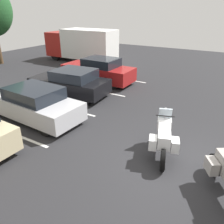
# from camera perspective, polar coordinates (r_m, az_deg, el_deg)

# --- Properties ---
(ground) EXTENTS (44.00, 44.00, 0.10)m
(ground) POSITION_cam_1_polar(r_m,az_deg,el_deg) (7.56, 13.98, -12.51)
(ground) COLOR #262628
(motorcycle_touring) EXTENTS (2.18, 1.13, 1.36)m
(motorcycle_touring) POSITION_cam_1_polar(r_m,az_deg,el_deg) (7.59, 12.87, -5.97)
(motorcycle_touring) COLOR black
(motorcycle_touring) RESTS_ON ground
(parking_stripes) EXTENTS (17.53, 4.91, 0.01)m
(parking_stripes) POSITION_cam_1_polar(r_m,az_deg,el_deg) (10.07, -25.67, -4.04)
(parking_stripes) COLOR silver
(parking_stripes) RESTS_ON ground
(car_silver) EXTENTS (2.00, 4.64, 1.45)m
(car_silver) POSITION_cam_1_polar(r_m,az_deg,el_deg) (10.30, -19.14, 2.03)
(car_silver) COLOR #B7B7BC
(car_silver) RESTS_ON ground
(car_black) EXTENTS (2.24, 4.35, 1.47)m
(car_black) POSITION_cam_1_polar(r_m,az_deg,el_deg) (12.64, -10.35, 7.22)
(car_black) COLOR black
(car_black) RESTS_ON ground
(car_red) EXTENTS (1.84, 4.70, 1.57)m
(car_red) POSITION_cam_1_polar(r_m,az_deg,el_deg) (14.84, -3.42, 10.30)
(car_red) COLOR maroon
(car_red) RESTS_ON ground
(box_truck) EXTENTS (2.44, 6.51, 2.76)m
(box_truck) POSITION_cam_1_polar(r_m,az_deg,el_deg) (21.23, -7.57, 16.53)
(box_truck) COLOR #A51E19
(box_truck) RESTS_ON ground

